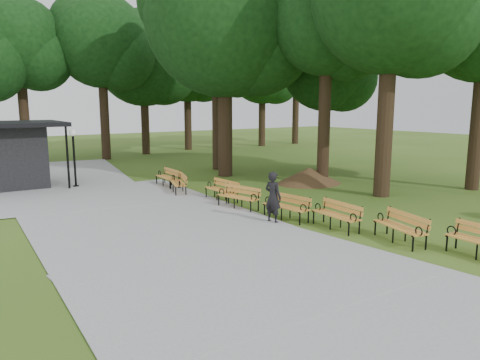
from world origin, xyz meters
TOP-DOWN VIEW (x-y plane):
  - ground at (0.00, 0.00)m, footprint 100.00×100.00m
  - path at (-4.00, 3.00)m, footprint 12.00×38.00m
  - person at (-0.40, 0.77)m, footprint 0.55×0.72m
  - lamp_post at (-4.09, 11.27)m, footprint 0.32×0.32m
  - dirt_mound at (5.90, 5.65)m, footprint 2.91×2.91m
  - bench_1 at (1.25, -2.99)m, footprint 1.11×2.00m
  - bench_2 at (0.79, -0.95)m, footprint 0.79×1.94m
  - bench_3 at (0.25, 0.85)m, footprint 0.87×1.96m
  - bench_4 at (-0.18, 3.15)m, footprint 1.07×2.00m
  - bench_5 at (0.06, 4.72)m, footprint 0.71×1.92m
  - bench_6 at (-0.64, 7.27)m, footprint 1.21×2.00m
  - bench_7 at (-0.37, 8.94)m, footprint 0.71×1.92m
  - lawn_tree_1 at (6.47, 5.26)m, footprint 5.32×5.32m
  - lawn_tree_2 at (3.76, 10.12)m, footprint 8.55×8.55m
  - lawn_tree_4 at (4.87, 12.58)m, footprint 6.12×6.12m
  - lawn_tree_5 at (10.13, 8.81)m, footprint 5.34×5.34m
  - tree_backdrop at (6.78, 22.99)m, footprint 36.09×10.43m

SIDE VIEW (x-z plane):
  - ground at x=0.00m, z-range 0.00..0.00m
  - path at x=-4.00m, z-range 0.00..0.06m
  - dirt_mound at x=5.90m, z-range 0.00..0.82m
  - bench_1 at x=1.25m, z-range 0.00..0.88m
  - bench_2 at x=0.79m, z-range 0.00..0.88m
  - bench_3 at x=0.25m, z-range 0.00..0.88m
  - bench_4 at x=-0.18m, z-range 0.00..0.88m
  - bench_5 at x=0.06m, z-range 0.00..0.88m
  - bench_6 at x=-0.64m, z-range 0.00..0.88m
  - bench_7 at x=-0.37m, z-range 0.00..0.88m
  - person at x=-0.40m, z-range 0.00..1.75m
  - lamp_post at x=-4.09m, z-range 0.64..3.43m
  - lawn_tree_5 at x=10.13m, z-range 1.73..10.62m
  - lawn_tree_1 at x=6.47m, z-range 2.57..13.18m
  - tree_backdrop at x=6.78m, z-range 0.00..16.01m
  - lawn_tree_2 at x=3.76m, z-range 2.11..14.97m
  - lawn_tree_4 at x=4.87m, z-range 3.03..15.41m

